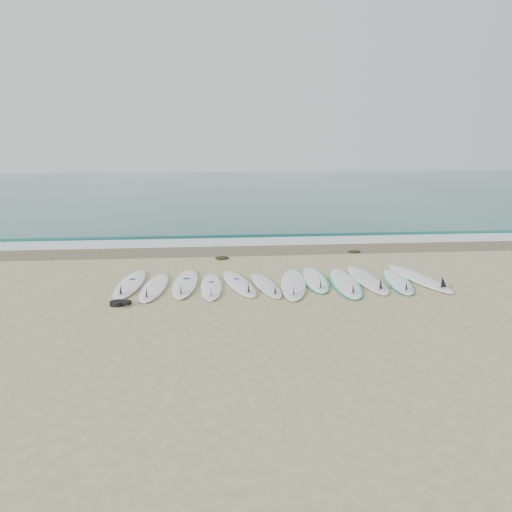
{
  "coord_description": "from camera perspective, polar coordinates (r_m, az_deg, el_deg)",
  "views": [
    {
      "loc": [
        -1.69,
        -11.35,
        3.13
      ],
      "look_at": [
        -0.38,
        1.36,
        0.4
      ],
      "focal_mm": 35.0,
      "sensor_mm": 36.0,
      "label": 1
    }
  ],
  "objects": [
    {
      "name": "surfboard_11",
      "position": [
        12.81,
        18.22,
        -2.41
      ],
      "size": [
        0.93,
        2.89,
        0.36
      ],
      "rotation": [
        0.0,
        0.0,
        0.12
      ],
      "color": "white",
      "rests_on": "ground"
    },
    {
      "name": "surfboard_3",
      "position": [
        11.52,
        -5.13,
        -3.49
      ],
      "size": [
        0.53,
        2.34,
        0.3
      ],
      "rotation": [
        0.0,
        0.0,
        -0.02
      ],
      "color": "white",
      "rests_on": "ground"
    },
    {
      "name": "wet_sand_band",
      "position": [
        15.86,
        0.36,
        0.7
      ],
      "size": [
        120.0,
        1.8,
        0.01
      ],
      "primitive_type": "cube",
      "color": "brown",
      "rests_on": "ground"
    },
    {
      "name": "seaweed_near",
      "position": [
        14.58,
        -3.92,
        -0.21
      ],
      "size": [
        0.41,
        0.32,
        0.08
      ],
      "primitive_type": "ellipsoid",
      "color": "black",
      "rests_on": "ground"
    },
    {
      "name": "wave_crest",
      "position": [
        18.69,
        -0.61,
        2.58
      ],
      "size": [
        120.0,
        1.0,
        0.1
      ],
      "primitive_type": "cube",
      "color": "#1B5B54",
      "rests_on": "ground"
    },
    {
      "name": "surfboard_10",
      "position": [
        12.41,
        15.93,
        -2.81
      ],
      "size": [
        0.98,
        2.47,
        0.31
      ],
      "rotation": [
        0.0,
        0.0,
        -0.17
      ],
      "color": "white",
      "rests_on": "ground"
    },
    {
      "name": "surfboard_6",
      "position": [
        11.69,
        4.28,
        -3.19
      ],
      "size": [
        1.06,
        2.9,
        0.36
      ],
      "rotation": [
        0.0,
        0.0,
        -0.17
      ],
      "color": "white",
      "rests_on": "ground"
    },
    {
      "name": "surfboard_2",
      "position": [
        11.82,
        -8.1,
        -3.13
      ],
      "size": [
        0.72,
        2.69,
        0.34
      ],
      "rotation": [
        0.0,
        0.0,
        -0.06
      ],
      "color": "white",
      "rests_on": "ground"
    },
    {
      "name": "surfboard_8",
      "position": [
        11.98,
        10.16,
        -3.02
      ],
      "size": [
        0.95,
        2.81,
        0.35
      ],
      "rotation": [
        0.0,
        0.0,
        -0.1
      ],
      "color": "white",
      "rests_on": "ground"
    },
    {
      "name": "ground",
      "position": [
        11.9,
        2.51,
        -3.21
      ],
      "size": [
        120.0,
        120.0,
        0.0
      ],
      "primitive_type": "plane",
      "color": "tan"
    },
    {
      "name": "surfboard_0",
      "position": [
        12.01,
        -14.23,
        -3.14
      ],
      "size": [
        0.71,
        2.66,
        0.34
      ],
      "rotation": [
        0.0,
        0.0,
        -0.06
      ],
      "color": "white",
      "rests_on": "ground"
    },
    {
      "name": "ocean",
      "position": [
        43.99,
        -3.7,
        7.99
      ],
      "size": [
        120.0,
        55.0,
        0.03
      ],
      "primitive_type": "cube",
      "color": "#1B5B54",
      "rests_on": "ground"
    },
    {
      "name": "surfboard_4",
      "position": [
        11.73,
        -1.91,
        -3.15
      ],
      "size": [
        0.93,
        2.55,
        0.32
      ],
      "rotation": [
        0.0,
        0.0,
        0.17
      ],
      "color": "white",
      "rests_on": "ground"
    },
    {
      "name": "surfboard_9",
      "position": [
        12.34,
        12.63,
        -2.65
      ],
      "size": [
        0.6,
        2.74,
        0.35
      ],
      "rotation": [
        0.0,
        0.0,
        -0.01
      ],
      "color": "white",
      "rests_on": "ground"
    },
    {
      "name": "seaweed_far",
      "position": [
        15.75,
        11.15,
        0.51
      ],
      "size": [
        0.4,
        0.31,
        0.08
      ],
      "primitive_type": "ellipsoid",
      "color": "black",
      "rests_on": "ground"
    },
    {
      "name": "surfboard_7",
      "position": [
        12.2,
        6.78,
        -2.67
      ],
      "size": [
        0.8,
        2.53,
        0.32
      ],
      "rotation": [
        0.0,
        0.0,
        -0.08
      ],
      "color": "white",
      "rests_on": "ground"
    },
    {
      "name": "surfboard_5",
      "position": [
        11.59,
        1.21,
        -3.36
      ],
      "size": [
        0.75,
        2.34,
        0.29
      ],
      "rotation": [
        0.0,
        0.0,
        0.12
      ],
      "color": "silver",
      "rests_on": "ground"
    },
    {
      "name": "surfboard_1",
      "position": [
        11.63,
        -11.58,
        -3.53
      ],
      "size": [
        0.72,
        2.52,
        0.32
      ],
      "rotation": [
        0.0,
        0.0,
        -0.08
      ],
      "color": "white",
      "rests_on": "ground"
    },
    {
      "name": "foam_band",
      "position": [
        17.22,
        -0.15,
        1.66
      ],
      "size": [
        120.0,
        1.4,
        0.04
      ],
      "primitive_type": "cube",
      "color": "silver",
      "rests_on": "ground"
    },
    {
      "name": "leash_coil",
      "position": [
        10.65,
        -15.32,
        -5.21
      ],
      "size": [
        0.46,
        0.36,
        0.11
      ],
      "color": "black",
      "rests_on": "ground"
    }
  ]
}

